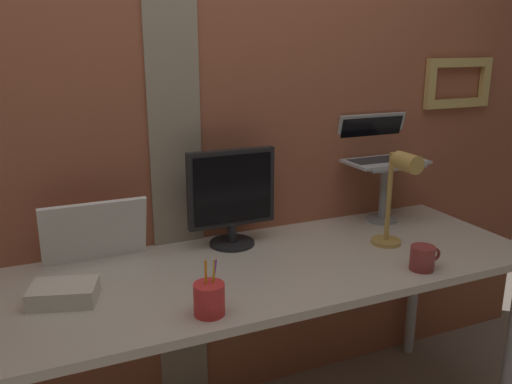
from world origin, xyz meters
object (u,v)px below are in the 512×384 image
(laptop, at_px, (378,148))
(desk_lamp, at_px, (399,189))
(whiteboard_panel, at_px, (94,232))
(monitor, at_px, (232,194))
(coffee_mug, at_px, (423,258))
(pen_cup, at_px, (209,299))

(laptop, distance_m, desk_lamp, 0.40)
(laptop, relative_size, desk_lamp, 0.90)
(laptop, distance_m, whiteboard_panel, 1.27)
(laptop, bearing_deg, monitor, -175.01)
(whiteboard_panel, height_order, coffee_mug, whiteboard_panel)
(whiteboard_panel, relative_size, desk_lamp, 0.97)
(monitor, bearing_deg, whiteboard_panel, 175.63)
(monitor, height_order, coffee_mug, monitor)
(whiteboard_panel, xyz_separation_m, desk_lamp, (1.09, -0.33, 0.12))
(monitor, bearing_deg, coffee_mug, -43.07)
(laptop, xyz_separation_m, coffee_mug, (-0.20, -0.56, -0.28))
(desk_lamp, bearing_deg, whiteboard_panel, 163.13)
(desk_lamp, distance_m, pen_cup, 0.88)
(desk_lamp, bearing_deg, laptop, 66.22)
(whiteboard_panel, bearing_deg, monitor, -4.37)
(whiteboard_panel, distance_m, desk_lamp, 1.15)
(laptop, xyz_separation_m, pen_cup, (-0.99, -0.56, -0.27))
(monitor, bearing_deg, laptop, 4.99)
(monitor, relative_size, desk_lamp, 1.00)
(pen_cup, bearing_deg, desk_lamp, 13.83)
(laptop, height_order, pen_cup, laptop)
(pen_cup, relative_size, coffee_mug, 1.41)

